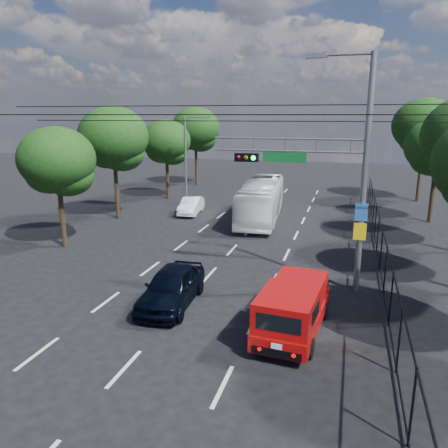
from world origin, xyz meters
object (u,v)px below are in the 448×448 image
at_px(red_pickup, 294,307).
at_px(white_bus, 261,200).
at_px(signal_mast, 334,165).
at_px(navy_hatchback, 172,286).
at_px(white_van, 191,206).

height_order(red_pickup, white_bus, white_bus).
relative_size(signal_mast, white_bus, 0.94).
distance_m(navy_hatchback, white_bus, 15.04).
xyz_separation_m(signal_mast, navy_hatchback, (-5.67, -3.46, -4.50)).
bearing_deg(signal_mast, white_van, 131.77).
bearing_deg(white_van, signal_mast, -55.16).
xyz_separation_m(navy_hatchback, white_bus, (0.46, 15.02, 0.65)).
distance_m(signal_mast, white_bus, 13.25).
xyz_separation_m(red_pickup, white_bus, (-4.36, 16.02, 0.44)).
bearing_deg(signal_mast, white_bus, 114.25).
bearing_deg(red_pickup, signal_mast, 79.29).
xyz_separation_m(white_bus, white_van, (-5.38, 0.30, -0.79)).
distance_m(signal_mast, navy_hatchback, 8.02).
distance_m(signal_mast, white_van, 16.56).
relative_size(red_pickup, white_bus, 0.49).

